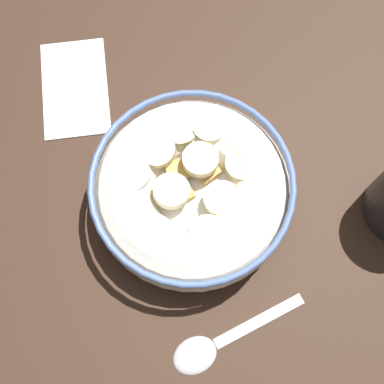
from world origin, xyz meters
TOP-DOWN VIEW (x-y plane):
  - ground_plane at (0.00, 0.00)cm, footprint 115.53×115.53cm
  - cereal_bowl at (-0.03, 0.00)cm, footprint 18.35×18.35cm
  - spoon at (13.51, -2.47)cm, footprint 4.25×13.24cm
  - folded_napkin at (-15.57, -8.05)cm, footprint 12.30×8.62cm

SIDE VIEW (x-z plane):
  - ground_plane at x=0.00cm, z-range -2.00..0.00cm
  - folded_napkin at x=-15.57cm, z-range 0.00..0.30cm
  - spoon at x=13.51cm, z-range -0.05..0.75cm
  - cereal_bowl at x=-0.03cm, z-range 0.20..6.15cm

